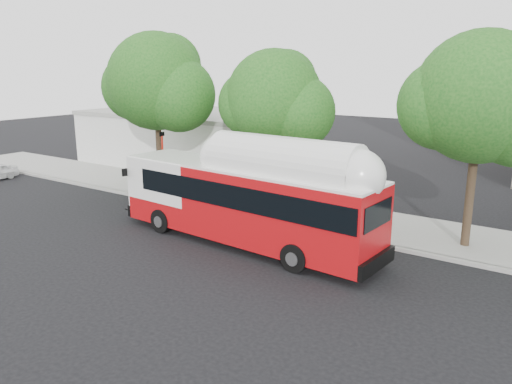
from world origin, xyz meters
TOP-DOWN VIEW (x-y plane):
  - ground at (0.00, 0.00)m, footprint 120.00×120.00m
  - sidewalk at (0.00, 6.50)m, footprint 60.00×5.00m
  - curb_strip at (0.00, 3.90)m, footprint 60.00×0.30m
  - red_curb_segment at (-3.00, 3.90)m, footprint 10.00×0.32m
  - street_tree_left at (-8.53, 5.56)m, footprint 6.67×5.80m
  - street_tree_mid at (-0.59, 6.06)m, footprint 5.75×5.00m
  - street_tree_right at (9.44, 5.86)m, footprint 6.21×5.40m
  - low_commercial_bldg at (-14.00, 14.00)m, footprint 16.20×10.20m
  - transit_bus at (0.83, 0.86)m, footprint 13.65×3.63m
  - signal_pole at (-7.71, 4.50)m, footprint 0.11×0.38m

SIDE VIEW (x-z plane):
  - ground at x=0.00m, z-range 0.00..0.00m
  - sidewalk at x=0.00m, z-range 0.00..0.15m
  - curb_strip at x=0.00m, z-range 0.00..0.15m
  - red_curb_segment at x=-3.00m, z-range 0.00..0.16m
  - transit_bus at x=0.83m, z-range -0.13..3.86m
  - signal_pole at x=-7.71m, z-range 0.05..4.06m
  - low_commercial_bldg at x=-14.00m, z-range 0.03..4.28m
  - street_tree_mid at x=-0.59m, z-range 1.60..10.22m
  - street_tree_right at x=9.44m, z-range 1.67..10.85m
  - street_tree_left at x=-8.53m, z-range 1.73..11.47m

